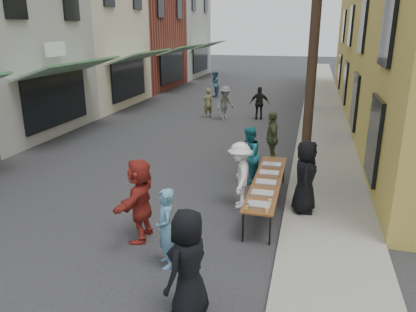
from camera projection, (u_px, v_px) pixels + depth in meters
The scene contains 27 objects.
ground at pixel (119, 217), 9.94m from camera, with size 120.00×120.00×0.00m, color #28282B.
sidewalk at pixel (323, 110), 22.58m from camera, with size 2.20×60.00×0.10m, color gray.
storefront_row at pixel (76, 33), 24.87m from camera, with size 8.00×37.00×9.00m.
utility_pole_near at pixel (315, 25), 10.32m from camera, with size 0.26×0.26×9.00m, color #2D2116.
utility_pole_mid at pixel (316, 26), 21.40m from camera, with size 0.26×0.26×9.00m, color #2D2116.
utility_pole_far at pixel (317, 26), 32.47m from camera, with size 0.26×0.26×9.00m, color #2D2116.
serving_table at pixel (267, 182), 10.24m from camera, with size 0.70×4.00×0.75m.
catering_tray_sausage at pixel (259, 205), 8.70m from camera, with size 0.50×0.33×0.08m, color maroon.
catering_tray_foil_b at pixel (262, 194), 9.29m from camera, with size 0.50×0.33×0.08m, color #B2B2B7.
catering_tray_buns at pixel (266, 183), 9.94m from camera, with size 0.50×0.33×0.08m, color tan.
catering_tray_foil_d at pixel (269, 173), 10.59m from camera, with size 0.50×0.33×0.08m, color #B2B2B7.
catering_tray_buns_end at pixel (272, 165), 11.23m from camera, with size 0.50×0.33×0.08m, color tan.
condiment_jar_a at pixel (246, 210), 8.47m from camera, with size 0.07×0.07×0.08m, color #A57F26.
condiment_jar_b at pixel (247, 208), 8.56m from camera, with size 0.07×0.07×0.08m, color #A57F26.
condiment_jar_c at pixel (248, 206), 8.66m from camera, with size 0.07×0.07×0.08m, color #A57F26.
cup_stack at pixel (267, 210), 8.41m from camera, with size 0.08×0.08×0.12m, color tan.
guest_front_a at pixel (188, 265), 6.26m from camera, with size 0.90×0.59×1.85m, color black.
guest_front_b at pixel (166, 228), 7.69m from camera, with size 0.58×0.38×1.59m, color #5789A8.
guest_front_c at pixel (249, 155), 11.88m from camera, with size 0.83×0.65×1.71m, color teal.
guest_front_d at pixel (240, 175), 10.28m from camera, with size 1.11×0.64×1.71m, color white.
guest_front_e at pixel (272, 138), 13.48m from camera, with size 1.07×0.44×1.82m, color #56643A.
guest_queue_back at pixel (140, 200), 8.67m from camera, with size 1.70×0.54×1.84m, color maroon.
server at pixel (305, 177), 9.77m from camera, with size 0.88×0.57×1.80m, color black.
passerby_left at pixel (225, 103), 20.11m from camera, with size 1.08×0.62×1.68m, color slate.
passerby_mid at pixel (260, 103), 20.19m from camera, with size 0.96×0.40×1.64m, color black.
passerby_right at pixel (208, 103), 20.68m from camera, with size 0.54×0.35×1.48m, color olive.
passerby_far at pixel (215, 84), 26.47m from camera, with size 0.86×0.67×1.76m, color teal.
Camera 1 is at (4.36, -8.19, 4.44)m, focal length 35.00 mm.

